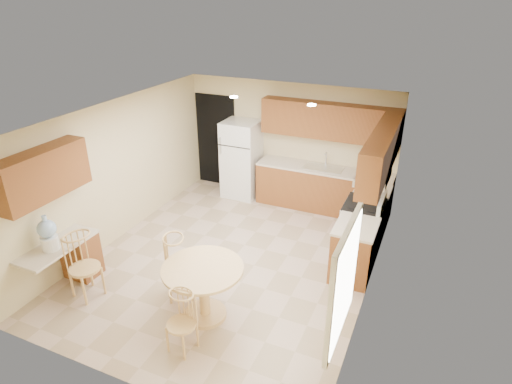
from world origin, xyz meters
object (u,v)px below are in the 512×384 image
at_px(dining_table, 204,285).
at_px(chair_table_a, 175,265).
at_px(chair_desk, 78,264).
at_px(water_crock, 48,234).
at_px(stove, 362,227).
at_px(chair_table_b, 177,322).
at_px(refrigerator, 242,159).

distance_m(dining_table, chair_table_a, 0.58).
bearing_deg(chair_desk, dining_table, 115.53).
bearing_deg(water_crock, stove, 37.27).
bearing_deg(chair_table_a, chair_table_b, 0.32).
xyz_separation_m(stove, chair_table_a, (-2.20, -2.41, 0.14)).
xyz_separation_m(stove, water_crock, (-3.92, -2.99, 0.55)).
relative_size(refrigerator, dining_table, 1.52).
relative_size(stove, dining_table, 0.99).
distance_m(dining_table, water_crock, 2.36).
xyz_separation_m(chair_desk, water_crock, (-0.45, -0.02, 0.40)).
bearing_deg(stove, chair_table_b, -115.90).
distance_m(refrigerator, chair_table_a, 3.70).
height_order(refrigerator, dining_table, refrigerator).
xyz_separation_m(refrigerator, dining_table, (1.22, -3.79, -0.31)).
distance_m(stove, chair_table_b, 3.67).
relative_size(chair_table_b, water_crock, 1.55).
bearing_deg(dining_table, stove, 57.25).
xyz_separation_m(stove, dining_table, (-1.65, -2.57, 0.07)).
height_order(refrigerator, stove, refrigerator).
height_order(dining_table, chair_table_b, chair_table_b).
bearing_deg(chair_table_b, refrigerator, -66.36).
xyz_separation_m(refrigerator, chair_desk, (-0.60, -4.19, -0.22)).
relative_size(dining_table, water_crock, 2.03).
relative_size(chair_table_a, water_crock, 1.84).
distance_m(stove, dining_table, 3.05).
bearing_deg(chair_table_a, dining_table, 40.52).
xyz_separation_m(refrigerator, chair_table_a, (0.67, -3.63, -0.23)).
height_order(stove, chair_table_b, stove).
relative_size(chair_table_b, chair_desk, 0.83).
bearing_deg(chair_desk, chair_table_a, 126.68).
relative_size(chair_desk, water_crock, 1.86).
height_order(chair_table_b, chair_desk, chair_desk).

